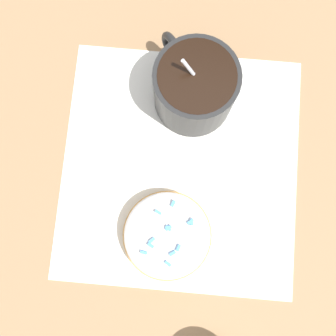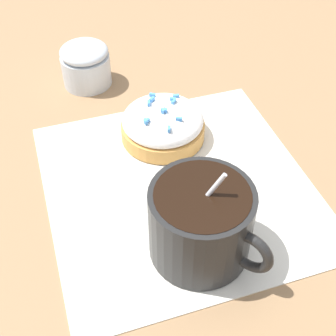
{
  "view_description": "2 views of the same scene",
  "coord_description": "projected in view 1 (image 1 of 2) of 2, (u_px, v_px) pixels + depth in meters",
  "views": [
    {
      "loc": [
        -0.08,
        -0.0,
        0.46
      ],
      "look_at": [
        -0.01,
        0.01,
        0.04
      ],
      "focal_mm": 42.0,
      "sensor_mm": 36.0,
      "label": 1
    },
    {
      "loc": [
        0.33,
        -0.08,
        0.37
      ],
      "look_at": [
        0.01,
        -0.01,
        0.04
      ],
      "focal_mm": 50.0,
      "sensor_mm": 36.0,
      "label": 2
    }
  ],
  "objects": [
    {
      "name": "frosted_pastry",
      "position": [
        169.0,
        236.0,
        0.43
      ],
      "size": [
        0.1,
        0.1,
        0.05
      ],
      "color": "#D19347",
      "rests_on": "paper_napkin"
    },
    {
      "name": "coffee_cup",
      "position": [
        196.0,
        87.0,
        0.43
      ],
      "size": [
        0.11,
        0.1,
        0.1
      ],
      "color": "black",
      "rests_on": "paper_napkin"
    },
    {
      "name": "paper_napkin",
      "position": [
        179.0,
        166.0,
        0.46
      ],
      "size": [
        0.31,
        0.3,
        0.0
      ],
      "color": "white",
      "rests_on": "ground_plane"
    },
    {
      "name": "ground_plane",
      "position": [
        179.0,
        167.0,
        0.46
      ],
      "size": [
        3.0,
        3.0,
        0.0
      ],
      "primitive_type": "plane",
      "color": "#93704C"
    }
  ]
}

